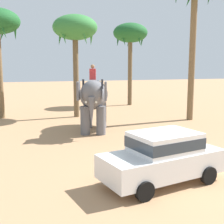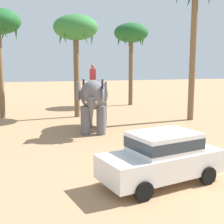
{
  "view_description": "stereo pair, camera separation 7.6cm",
  "coord_description": "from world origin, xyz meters",
  "px_view_note": "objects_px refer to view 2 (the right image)",
  "views": [
    {
      "loc": [
        -4.91,
        -8.82,
        3.9
      ],
      "look_at": [
        -0.76,
        4.9,
        1.6
      ],
      "focal_mm": 48.12,
      "sensor_mm": 36.0,
      "label": 1
    },
    {
      "loc": [
        -4.84,
        -8.84,
        3.9
      ],
      "look_at": [
        -0.76,
        4.9,
        1.6
      ],
      "focal_mm": 48.12,
      "sensor_mm": 36.0,
      "label": 2
    }
  ],
  "objects_px": {
    "car_sedan_foreground": "(162,156)",
    "palm_tree_near_hut": "(131,35)",
    "palm_tree_far_back": "(76,30)",
    "elephant_with_mahout": "(94,98)"
  },
  "relations": [
    {
      "from": "car_sedan_foreground",
      "to": "palm_tree_near_hut",
      "type": "distance_m",
      "value": 20.05
    },
    {
      "from": "car_sedan_foreground",
      "to": "palm_tree_far_back",
      "type": "relative_size",
      "value": 0.59
    },
    {
      "from": "elephant_with_mahout",
      "to": "palm_tree_far_back",
      "type": "xyz_separation_m",
      "value": [
        -0.05,
        5.31,
        4.31
      ]
    },
    {
      "from": "elephant_with_mahout",
      "to": "palm_tree_far_back",
      "type": "distance_m",
      "value": 6.84
    },
    {
      "from": "car_sedan_foreground",
      "to": "palm_tree_near_hut",
      "type": "bearing_deg",
      "value": 73.02
    },
    {
      "from": "elephant_with_mahout",
      "to": "palm_tree_near_hut",
      "type": "bearing_deg",
      "value": 59.84
    },
    {
      "from": "car_sedan_foreground",
      "to": "palm_tree_far_back",
      "type": "height_order",
      "value": "palm_tree_far_back"
    },
    {
      "from": "car_sedan_foreground",
      "to": "elephant_with_mahout",
      "type": "bearing_deg",
      "value": 92.91
    },
    {
      "from": "elephant_with_mahout",
      "to": "palm_tree_near_hut",
      "type": "distance_m",
      "value": 12.84
    },
    {
      "from": "palm_tree_near_hut",
      "to": "palm_tree_far_back",
      "type": "height_order",
      "value": "palm_tree_near_hut"
    }
  ]
}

